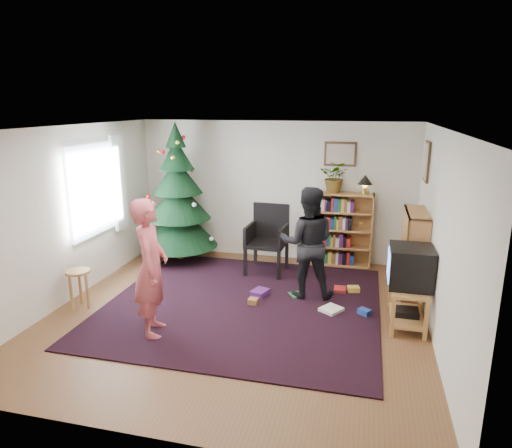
% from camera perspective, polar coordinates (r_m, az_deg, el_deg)
% --- Properties ---
extents(floor, '(5.00, 5.00, 0.00)m').
position_cam_1_polar(floor, '(6.38, -2.33, -11.09)').
color(floor, brown).
rests_on(floor, ground).
extents(ceiling, '(5.00, 5.00, 0.00)m').
position_cam_1_polar(ceiling, '(5.75, -2.60, 11.93)').
color(ceiling, white).
rests_on(ceiling, wall_back).
extents(wall_back, '(5.00, 0.02, 2.50)m').
position_cam_1_polar(wall_back, '(8.32, 2.34, 4.15)').
color(wall_back, silver).
rests_on(wall_back, floor).
extents(wall_front, '(5.00, 0.02, 2.50)m').
position_cam_1_polar(wall_front, '(3.75, -13.28, -9.84)').
color(wall_front, silver).
rests_on(wall_front, floor).
extents(wall_left, '(0.02, 5.00, 2.50)m').
position_cam_1_polar(wall_left, '(7.05, -22.39, 1.08)').
color(wall_left, silver).
rests_on(wall_left, floor).
extents(wall_right, '(0.02, 5.00, 2.50)m').
position_cam_1_polar(wall_right, '(5.79, 22.05, -1.69)').
color(wall_right, silver).
rests_on(wall_right, floor).
extents(rug, '(3.80, 3.60, 0.02)m').
position_cam_1_polar(rug, '(6.64, -1.61, -9.91)').
color(rug, black).
rests_on(rug, floor).
extents(window_pane, '(0.04, 1.20, 1.40)m').
position_cam_1_polar(window_pane, '(7.46, -19.72, 4.01)').
color(window_pane, silver).
rests_on(window_pane, wall_left).
extents(curtain, '(0.06, 0.35, 1.60)m').
position_cam_1_polar(curtain, '(8.02, -16.77, 4.95)').
color(curtain, white).
rests_on(curtain, wall_left).
extents(picture_back, '(0.55, 0.03, 0.42)m').
position_cam_1_polar(picture_back, '(8.05, 10.50, 8.60)').
color(picture_back, '#4C3319').
rests_on(picture_back, wall_back).
extents(picture_right, '(0.03, 0.50, 0.60)m').
position_cam_1_polar(picture_right, '(7.36, 20.56, 7.35)').
color(picture_right, '#4C3319').
rests_on(picture_right, wall_right).
extents(christmas_tree, '(1.38, 1.38, 2.50)m').
position_cam_1_polar(christmas_tree, '(8.31, -9.67, 2.46)').
color(christmas_tree, '#3F2816').
rests_on(christmas_tree, rug).
extents(bookshelf_back, '(0.95, 0.30, 1.30)m').
position_cam_1_polar(bookshelf_back, '(8.14, 11.01, -0.58)').
color(bookshelf_back, '#AF713E').
rests_on(bookshelf_back, floor).
extents(bookshelf_right, '(0.30, 0.95, 1.30)m').
position_cam_1_polar(bookshelf_right, '(7.04, 19.05, -3.59)').
color(bookshelf_right, '#AF713E').
rests_on(bookshelf_right, floor).
extents(tv_stand, '(0.45, 0.81, 0.55)m').
position_cam_1_polar(tv_stand, '(6.26, 18.40, -9.22)').
color(tv_stand, '#AF713E').
rests_on(tv_stand, floor).
extents(crt_tv, '(0.54, 0.58, 0.51)m').
position_cam_1_polar(crt_tv, '(6.09, 18.75, -5.04)').
color(crt_tv, black).
rests_on(crt_tv, tv_stand).
extents(armchair, '(0.66, 0.66, 1.15)m').
position_cam_1_polar(armchair, '(7.73, 1.54, -1.43)').
color(armchair, black).
rests_on(armchair, rug).
extents(stool, '(0.33, 0.33, 0.56)m').
position_cam_1_polar(stool, '(6.84, -21.33, -6.41)').
color(stool, '#AF713E').
rests_on(stool, floor).
extents(person_standing, '(0.59, 0.73, 1.72)m').
position_cam_1_polar(person_standing, '(5.69, -13.02, -5.38)').
color(person_standing, '#B6484E').
rests_on(person_standing, rug).
extents(person_by_chair, '(0.88, 0.73, 1.66)m').
position_cam_1_polar(person_by_chair, '(6.67, 6.47, -2.36)').
color(person_by_chair, black).
rests_on(person_by_chair, rug).
extents(potted_plant, '(0.58, 0.53, 0.54)m').
position_cam_1_polar(potted_plant, '(7.96, 9.89, 5.82)').
color(potted_plant, gray).
rests_on(potted_plant, bookshelf_back).
extents(table_lamp, '(0.25, 0.25, 0.33)m').
position_cam_1_polar(table_lamp, '(7.96, 13.48, 5.26)').
color(table_lamp, '#A57F33').
rests_on(table_lamp, bookshelf_back).
extents(floor_clutter, '(1.75, 0.98, 0.08)m').
position_cam_1_polar(floor_clutter, '(6.78, 7.22, -9.21)').
color(floor_clutter, '#A51E19').
rests_on(floor_clutter, rug).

